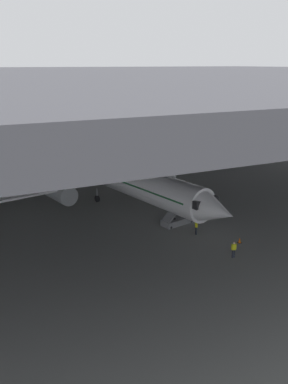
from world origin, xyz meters
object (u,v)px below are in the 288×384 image
at_px(airplane_main, 122,177).
at_px(crew_worker_by_stairs, 196,226).
at_px(traffic_cone_orange, 240,240).
at_px(boarding_stairs, 178,218).
at_px(crew_worker_near_nose, 234,249).

height_order(airplane_main, crew_worker_by_stairs, airplane_main).
bearing_deg(airplane_main, traffic_cone_orange, -71.73).
distance_m(airplane_main, traffic_cone_orange, 18.60).
distance_m(boarding_stairs, crew_worker_near_nose, 9.92).
xyz_separation_m(airplane_main, crew_worker_near_nose, (3.05, -19.87, -2.57)).
height_order(crew_worker_near_nose, traffic_cone_orange, crew_worker_near_nose).
relative_size(boarding_stairs, crew_worker_by_stairs, 2.76).
relative_size(airplane_main, crew_worker_by_stairs, 21.76).
relative_size(airplane_main, crew_worker_near_nose, 23.06).
bearing_deg(crew_worker_by_stairs, traffic_cone_orange, -53.49).
xyz_separation_m(airplane_main, crew_worker_by_stairs, (2.91, -13.57, -2.51)).
xyz_separation_m(boarding_stairs, crew_worker_near_nose, (0.31, -9.91, 0.18)).
bearing_deg(crew_worker_near_nose, boarding_stairs, 91.79).
bearing_deg(crew_worker_near_nose, crew_worker_by_stairs, 91.31).
bearing_deg(crew_worker_by_stairs, crew_worker_near_nose, -88.69).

